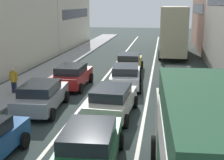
{
  "coord_description": "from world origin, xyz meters",
  "views": [
    {
      "loc": [
        2.49,
        -3.58,
        5.37
      ],
      "look_at": [
        0.0,
        12.0,
        1.6
      ],
      "focal_mm": 51.55,
      "sensor_mm": 36.0,
      "label": 1
    }
  ],
  "objects": [
    {
      "name": "wagon_right_lane_far",
      "position": [
        3.49,
        16.02,
        0.8
      ],
      "size": [
        2.16,
        4.35,
        1.49
      ],
      "rotation": [
        0.0,
        0.0,
        1.6
      ],
      "color": "black",
      "rests_on": "ground"
    },
    {
      "name": "bus_mid_queue_primary",
      "position": [
        3.57,
        30.86,
        2.83
      ],
      "size": [
        3.02,
        10.57,
        5.06
      ],
      "rotation": [
        0.0,
        0.0,
        1.54
      ],
      "color": "#BFB793",
      "rests_on": "ground"
    },
    {
      "name": "sidewalk_left",
      "position": [
        -6.7,
        20.0,
        0.07
      ],
      "size": [
        2.6,
        64.0,
        0.14
      ],
      "primitive_type": "cube",
      "color": "#989898",
      "rests_on": "ground"
    },
    {
      "name": "sedan_right_lane_behind_truck",
      "position": [
        3.55,
        10.83,
        0.8
      ],
      "size": [
        2.12,
        4.33,
        1.49
      ],
      "rotation": [
        0.0,
        0.0,
        1.59
      ],
      "color": "#759EB7",
      "rests_on": "ground"
    },
    {
      "name": "sedan_centre_lane_fifth",
      "position": [
        -0.13,
        21.64,
        0.8
      ],
      "size": [
        2.12,
        4.33,
        1.49
      ],
      "rotation": [
        0.0,
        0.0,
        1.59
      ],
      "color": "#B29319",
      "rests_on": "ground"
    },
    {
      "name": "coupe_centre_lane_fourth",
      "position": [
        0.15,
        16.69,
        0.8
      ],
      "size": [
        2.29,
        4.41,
        1.49
      ],
      "rotation": [
        0.0,
        0.0,
        1.64
      ],
      "color": "silver",
      "rests_on": "ground"
    },
    {
      "name": "sedan_left_lane_third",
      "position": [
        -3.54,
        11.34,
        0.8
      ],
      "size": [
        2.3,
        4.41,
        1.49
      ],
      "rotation": [
        0.0,
        0.0,
        1.64
      ],
      "color": "gray",
      "rests_on": "ground"
    },
    {
      "name": "removalist_box_truck",
      "position": [
        3.7,
        3.8,
        1.97
      ],
      "size": [
        3.02,
        7.81,
        3.58
      ],
      "rotation": [
        0.0,
        0.0,
        1.62
      ],
      "color": "#B7B29E",
      "rests_on": "ground"
    },
    {
      "name": "sedan_centre_lane_second",
      "position": [
        0.2,
        6.0,
        0.8
      ],
      "size": [
        2.25,
        4.39,
        1.49
      ],
      "rotation": [
        0.0,
        0.0,
        1.63
      ],
      "color": "#19592D",
      "rests_on": "ground"
    },
    {
      "name": "pedestrian_near_kerb",
      "position": [
        -6.23,
        13.85,
        0.95
      ],
      "size": [
        0.54,
        0.34,
        1.66
      ],
      "rotation": [
        0.0,
        0.0,
        4.59
      ],
      "color": "#262D47",
      "rests_on": "ground"
    },
    {
      "name": "lane_stripe_left",
      "position": [
        -1.7,
        20.0,
        0.01
      ],
      "size": [
        0.16,
        60.0,
        0.01
      ],
      "primitive_type": "cube",
      "color": "silver",
      "rests_on": "ground"
    },
    {
      "name": "lane_stripe_right",
      "position": [
        1.7,
        20.0,
        0.01
      ],
      "size": [
        0.16,
        60.0,
        0.01
      ],
      "primitive_type": "cube",
      "color": "silver",
      "rests_on": "ground"
    },
    {
      "name": "sedan_left_lane_fourth",
      "position": [
        -3.32,
        16.18,
        0.8
      ],
      "size": [
        2.06,
        4.3,
        1.49
      ],
      "rotation": [
        0.0,
        0.0,
        1.57
      ],
      "color": "#A51E1E",
      "rests_on": "ground"
    },
    {
      "name": "hatchback_centre_lane_third",
      "position": [
        0.14,
        11.12,
        0.8
      ],
      "size": [
        2.26,
        4.4,
        1.49
      ],
      "rotation": [
        0.0,
        0.0,
        1.51
      ],
      "color": "beige",
      "rests_on": "ground"
    }
  ]
}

